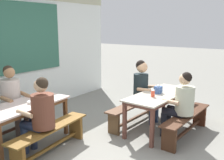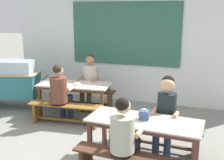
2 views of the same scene
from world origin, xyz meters
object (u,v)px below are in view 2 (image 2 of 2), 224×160
Objects in this scene: bench_far_front at (65,111)px; soup_bowl at (77,84)px; food_cart at (8,80)px; dining_table_far at (75,87)px; person_right_near_table at (166,110)px; person_near_front at (124,134)px; person_center_facing at (90,79)px; bench_near_back at (152,132)px; person_left_back_turned at (60,90)px; tissue_box at (144,115)px; condiment_jar at (125,114)px; bench_far_back at (83,95)px; dining_table_near at (144,125)px.

soup_bowl reaches higher than bench_far_front.
dining_table_far is at bearing 1.24° from food_cart.
bench_far_front is 1.20× the size of person_right_near_table.
person_near_front is 0.94× the size of person_center_facing.
bench_near_back is 2.10m from person_left_back_turned.
tissue_box reaches higher than condiment_jar.
bench_far_front is at bearing 138.91° from person_near_front.
person_right_near_table is at bearing -18.82° from bench_near_back.
bench_far_front is 0.94× the size of bench_near_back.
person_center_facing is at bearing 16.57° from food_cart.
bench_far_back is 2.72m from condiment_jar.
dining_table_near is 1.40× the size of person_near_front.
person_right_near_table reaches higher than tissue_box.
soup_bowl is at bearing 154.15° from person_right_near_table.
person_left_back_turned is at bearing -102.14° from person_center_facing.
bench_near_back is 1.28× the size of person_center_facing.
person_center_facing reaches higher than soup_bowl.
person_center_facing is at bearing 77.86° from person_left_back_turned.
condiment_jar reaches higher than bench_far_back.
bench_far_front is 1.24× the size of person_left_back_turned.
dining_table_far is at bearing 141.39° from tissue_box.
person_near_front is at bearing -29.86° from food_cart.
bench_near_back is 0.50m from person_right_near_table.
tissue_box is at bearing -49.21° from person_center_facing.
person_left_back_turned is (-1.97, 1.05, 0.06)m from dining_table_near.
person_left_back_turned is 1.03× the size of person_near_front.
person_center_facing is at bearing 141.66° from person_right_near_table.
bench_far_back is at bearing 88.76° from person_left_back_turned.
food_cart is at bearing -163.43° from person_center_facing.
person_right_near_table is (2.15, -1.07, 0.09)m from dining_table_far.
condiment_jar is (1.61, -1.54, 0.14)m from dining_table_far.
dining_table_near is 1.07× the size of bench_far_back.
person_right_near_table is at bearing 62.60° from dining_table_near.
person_right_near_table is at bearing -25.85° from soup_bowl.
person_right_near_table is (3.86, -1.03, 0.05)m from food_cart.
person_center_facing is (-1.78, 1.51, 0.43)m from bench_near_back.
soup_bowl is (-1.79, 1.44, -0.05)m from tissue_box.
person_center_facing reaches higher than food_cart.
dining_table_far is 1.33× the size of person_near_front.
bench_near_back is 12.94× the size of condiment_jar.
person_center_facing reaches higher than condiment_jar.
bench_near_back is at bearing -13.86° from person_left_back_turned.
bench_near_back is at bearing -40.24° from person_center_facing.
dining_table_near is 3.92m from food_cart.
soup_bowl is (-1.82, 0.92, 0.45)m from bench_near_back.
dining_table_near is 11.61× the size of soup_bowl.
food_cart is 12.91× the size of soup_bowl.
bench_far_back and bench_far_front have the same top height.
bench_near_back is at bearing -13.26° from bench_far_front.
person_left_back_turned is 1.04m from person_center_facing.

